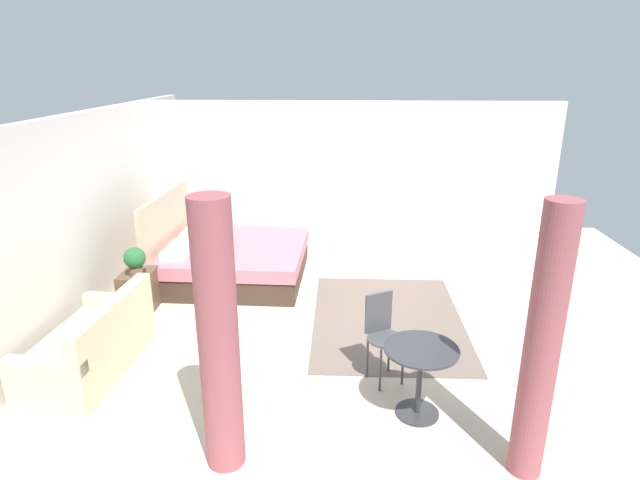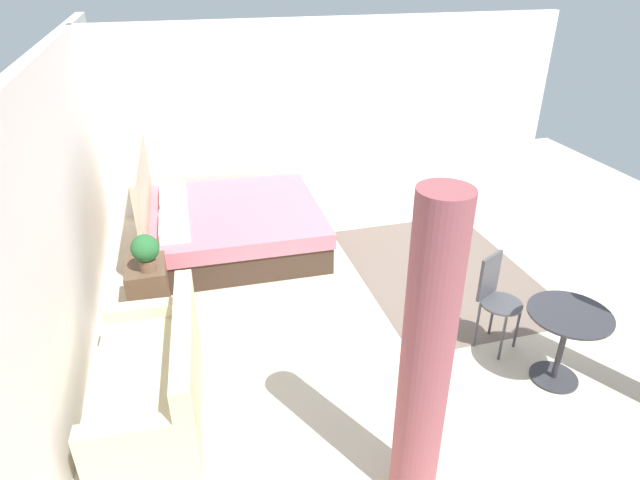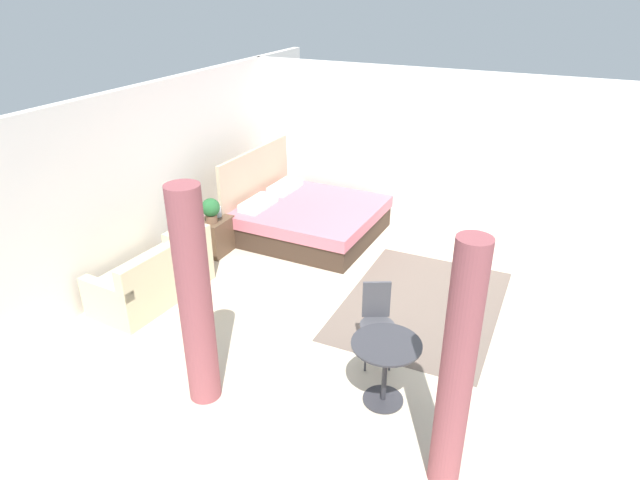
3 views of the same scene
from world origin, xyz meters
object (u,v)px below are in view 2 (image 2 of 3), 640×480
object	(u,v)px
bed	(229,225)
nightstand	(149,288)
balcony_table	(565,334)
couch	(153,381)
potted_plant	(146,251)
vase	(143,252)
cafe_chair_near_window	(495,293)

from	to	relation	value
bed	nightstand	bearing A→B (deg)	140.26
bed	balcony_table	bearing A→B (deg)	-142.71
nightstand	balcony_table	size ratio (longest dim) A/B	0.78
nightstand	balcony_table	xyz separation A→B (m)	(-1.98, -3.33, 0.21)
couch	balcony_table	bearing A→B (deg)	-99.90
potted_plant	vase	distance (m)	0.26
bed	nightstand	size ratio (longest dim) A/B	3.94
bed	vase	bearing A→B (deg)	137.06
potted_plant	cafe_chair_near_window	xyz separation A→B (m)	(-1.29, -2.99, -0.19)
cafe_chair_near_window	balcony_table	bearing A→B (deg)	-152.93
potted_plant	balcony_table	distance (m)	3.80
couch	vase	xyz separation A→B (m)	(1.53, 0.04, 0.34)
bed	nightstand	xyz separation A→B (m)	(-1.14, 0.95, -0.03)
couch	balcony_table	size ratio (longest dim) A/B	2.31
bed	couch	distance (m)	2.71
couch	vase	size ratio (longest dim) A/B	10.11
bed	cafe_chair_near_window	bearing A→B (deg)	-140.66
balcony_table	vase	bearing A→B (deg)	57.74
vase	balcony_table	xyz separation A→B (m)	(-2.10, -3.33, -0.13)
couch	nightstand	world-z (taller)	couch
bed	potted_plant	distance (m)	1.60
bed	balcony_table	xyz separation A→B (m)	(-3.13, -2.38, 0.19)
balcony_table	couch	bearing A→B (deg)	80.10
vase	balcony_table	size ratio (longest dim) A/B	0.23
couch	balcony_table	distance (m)	3.35
bed	potted_plant	size ratio (longest dim) A/B	5.71
bed	couch	size ratio (longest dim) A/B	1.33
vase	cafe_chair_near_window	world-z (taller)	cafe_chair_near_window
vase	couch	bearing A→B (deg)	-178.51
vase	nightstand	bearing A→B (deg)	-179.28
vase	potted_plant	bearing A→B (deg)	-169.30
couch	cafe_chair_near_window	distance (m)	3.00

